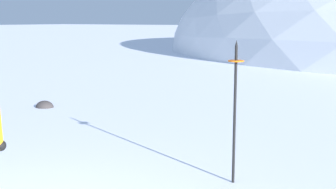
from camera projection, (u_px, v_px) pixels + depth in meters
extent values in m
sphere|color=black|center=(0.00, 146.00, 4.33)|extent=(0.11, 0.11, 0.11)
cylinder|color=black|center=(235.00, 116.00, 5.67)|extent=(0.04, 0.04, 1.76)
cylinder|color=orange|center=(236.00, 61.00, 5.56)|extent=(0.20, 0.20, 0.02)
cone|color=black|center=(236.00, 43.00, 5.52)|extent=(0.04, 0.04, 0.08)
ellipsoid|color=#383333|center=(45.00, 107.00, 10.80)|extent=(0.46, 0.39, 0.32)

